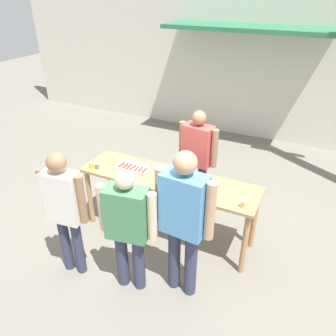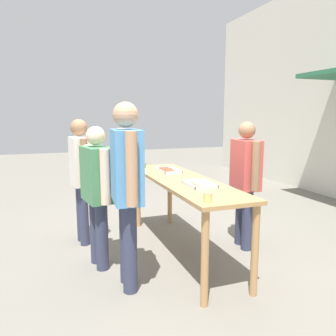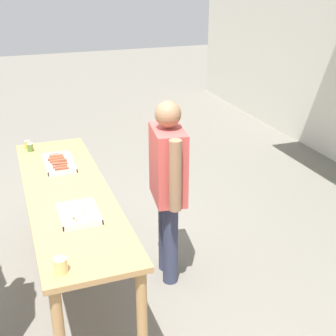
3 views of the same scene
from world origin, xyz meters
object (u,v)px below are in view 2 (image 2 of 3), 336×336
object	(u,v)px
beer_cup	(208,197)
person_customer_with_cup	(127,181)
condiment_jar_ketchup	(144,165)
food_tray_buns	(200,184)
food_tray_sausages	(168,171)
condiment_jar_mustard	(141,164)
person_server_behind_table	(245,175)
person_customer_holding_hotdog	(81,170)
person_customer_waiting_in_line	(97,186)

from	to	relation	value
beer_cup	person_customer_with_cup	size ratio (longest dim) A/B	0.05
condiment_jar_ketchup	person_customer_with_cup	size ratio (longest dim) A/B	0.04
food_tray_buns	person_customer_with_cup	bearing A→B (deg)	-81.16
condiment_jar_ketchup	beer_cup	bearing A→B (deg)	-0.09
food_tray_sausages	condiment_jar_mustard	world-z (taller)	condiment_jar_mustard
condiment_jar_ketchup	person_server_behind_table	bearing A→B (deg)	42.91
condiment_jar_ketchup	person_customer_holding_hotdog	xyz separation A→B (m)	(0.24, -0.91, 0.01)
beer_cup	person_customer_holding_hotdog	distance (m)	2.02
food_tray_buns	person_customer_holding_hotdog	xyz separation A→B (m)	(-1.19, -1.13, 0.03)
food_tray_sausages	beer_cup	bearing A→B (deg)	-7.54
person_customer_waiting_in_line	beer_cup	bearing A→B (deg)	-152.05
food_tray_sausages	person_customer_waiting_in_line	world-z (taller)	person_customer_waiting_in_line
condiment_jar_mustard	person_server_behind_table	distance (m)	1.55
food_tray_sausages	beer_cup	xyz separation A→B (m)	(1.60, -0.21, 0.03)
food_tray_sausages	condiment_jar_ketchup	distance (m)	0.49
person_customer_with_cup	food_tray_sausages	bearing A→B (deg)	-32.05
condiment_jar_mustard	person_customer_holding_hotdog	bearing A→B (deg)	-70.34
condiment_jar_ketchup	beer_cup	world-z (taller)	beer_cup
food_tray_buns	beer_cup	xyz separation A→B (m)	(0.61, -0.21, 0.02)
condiment_jar_mustard	person_customer_waiting_in_line	distance (m)	1.34
condiment_jar_mustard	person_customer_holding_hotdog	distance (m)	0.96
condiment_jar_mustard	beer_cup	world-z (taller)	beer_cup
condiment_jar_mustard	condiment_jar_ketchup	bearing A→B (deg)	10.69
beer_cup	person_customer_waiting_in_line	xyz separation A→B (m)	(-1.04, -0.81, -0.05)
person_server_behind_table	person_customer_holding_hotdog	size ratio (longest dim) A/B	0.98
food_tray_sausages	person_server_behind_table	bearing A→B (deg)	51.04
condiment_jar_mustard	condiment_jar_ketchup	distance (m)	0.08
food_tray_buns	beer_cup	size ratio (longest dim) A/B	3.98
beer_cup	person_customer_holding_hotdog	size ratio (longest dim) A/B	0.06
food_tray_buns	person_customer_holding_hotdog	bearing A→B (deg)	-136.54
condiment_jar_ketchup	food_tray_buns	bearing A→B (deg)	8.41
condiment_jar_mustard	person_server_behind_table	xyz separation A→B (m)	(1.16, 1.02, -0.02)
person_customer_holding_hotdog	condiment_jar_mustard	bearing A→B (deg)	-77.45
beer_cup	condiment_jar_mustard	bearing A→B (deg)	-179.66
beer_cup	person_customer_holding_hotdog	xyz separation A→B (m)	(-1.80, -0.91, 0.00)
person_customer_holding_hotdog	person_customer_with_cup	xyz separation A→B (m)	(1.32, 0.31, 0.09)
person_customer_with_cup	person_customer_waiting_in_line	distance (m)	0.61
person_customer_holding_hotdog	food_tray_sausages	bearing A→B (deg)	-107.14
condiment_jar_ketchup	condiment_jar_mustard	bearing A→B (deg)	-169.31
food_tray_buns	person_server_behind_table	xyz separation A→B (m)	(-0.35, 0.79, -0.00)
food_tray_sausages	beer_cup	world-z (taller)	beer_cup
person_server_behind_table	person_customer_with_cup	distance (m)	1.69
condiment_jar_mustard	condiment_jar_ketchup	size ratio (longest dim) A/B	1.00
person_customer_with_cup	person_customer_waiting_in_line	bearing A→B (deg)	24.14
food_tray_sausages	food_tray_buns	world-z (taller)	food_tray_buns
condiment_jar_ketchup	person_server_behind_table	size ratio (longest dim) A/B	0.05
person_customer_waiting_in_line	condiment_jar_ketchup	bearing A→B (deg)	-48.88
food_tray_sausages	condiment_jar_mustard	bearing A→B (deg)	-156.63
person_server_behind_table	person_customer_with_cup	bearing A→B (deg)	-65.46
condiment_jar_ketchup	person_customer_holding_hotdog	world-z (taller)	person_customer_holding_hotdog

